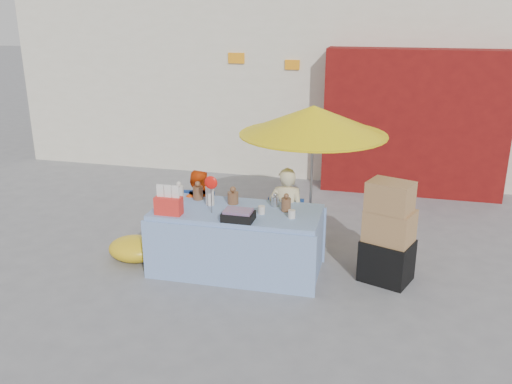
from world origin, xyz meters
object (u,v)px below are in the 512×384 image
(chair_left, at_px, (195,236))
(market_table, at_px, (236,239))
(vendor_beige, at_px, (286,214))
(chair_right, at_px, (284,245))
(umbrella, at_px, (313,121))
(vendor_orange, at_px, (198,210))
(box_stack, at_px, (388,236))

(chair_left, bearing_deg, market_table, -31.63)
(chair_left, bearing_deg, vendor_beige, 1.15)
(chair_right, distance_m, umbrella, 1.69)
(vendor_orange, height_order, vendor_beige, vendor_beige)
(market_table, distance_m, chair_right, 0.68)
(vendor_beige, bearing_deg, market_table, 36.37)
(vendor_orange, distance_m, vendor_beige, 1.25)
(chair_left, xyz_separation_m, box_stack, (2.59, -0.16, 0.34))
(vendor_beige, xyz_separation_m, box_stack, (1.34, -0.29, -0.05))
(chair_left, height_order, box_stack, box_stack)
(market_table, distance_m, vendor_orange, 0.86)
(market_table, relative_size, umbrella, 1.04)
(chair_left, relative_size, vendor_orange, 0.73)
(vendor_orange, bearing_deg, market_table, 140.22)
(vendor_orange, xyz_separation_m, vendor_beige, (1.25, 0.00, 0.06))
(umbrella, height_order, box_stack, umbrella)
(chair_right, bearing_deg, chair_left, 175.02)
(chair_right, relative_size, box_stack, 0.66)
(market_table, bearing_deg, vendor_orange, 144.24)
(vendor_orange, xyz_separation_m, umbrella, (1.55, 0.15, 1.31))
(umbrella, bearing_deg, chair_left, -169.62)
(chair_right, bearing_deg, vendor_beige, 84.44)
(vendor_beige, xyz_separation_m, umbrella, (0.30, 0.15, 1.24))
(chair_left, height_order, chair_right, same)
(vendor_beige, bearing_deg, chair_left, 1.15)
(market_table, height_order, vendor_beige, market_table)
(chair_right, xyz_separation_m, box_stack, (1.34, -0.16, 0.34))
(chair_right, distance_m, vendor_orange, 1.30)
(market_table, height_order, box_stack, market_table)
(chair_left, height_order, umbrella, umbrella)
(market_table, height_order, umbrella, umbrella)
(vendor_beige, height_order, umbrella, umbrella)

